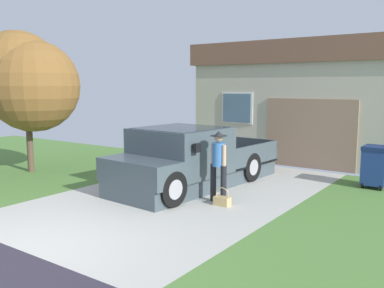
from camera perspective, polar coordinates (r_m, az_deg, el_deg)
name	(u,v)px	position (r m, az deg, el deg)	size (l,w,h in m)	color
pickup_truck	(186,161)	(10.89, -0.78, -2.25)	(2.39, 5.28, 1.59)	#404D53
person_with_hat	(219,162)	(9.51, 3.61, -2.42)	(0.45, 0.38, 1.63)	black
handbag	(222,200)	(9.43, 4.11, -7.61)	(0.36, 0.20, 0.41)	tan
house_with_garage	(339,100)	(16.61, 19.30, 5.59)	(9.31, 6.02, 4.14)	#BCB89F
front_yard_tree	(27,80)	(13.69, -21.49, 8.04)	(3.11, 2.81, 4.28)	brown
wheeled_trash_bin	(375,165)	(11.92, 23.58, -2.65)	(0.60, 0.72, 1.09)	navy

